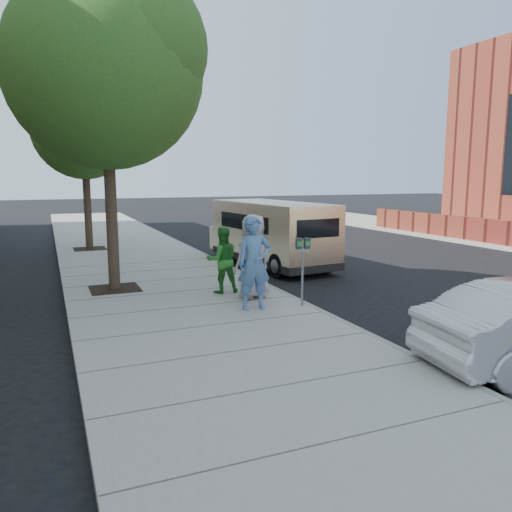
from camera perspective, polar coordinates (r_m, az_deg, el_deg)
name	(u,v)px	position (r m, az deg, el deg)	size (l,w,h in m)	color
ground	(234,308)	(11.27, -2.50, -6.00)	(120.00, 120.00, 0.00)	black
sidewalk	(191,310)	(10.96, -7.44, -6.10)	(5.00, 60.00, 0.15)	gray
curb_face	(292,299)	(11.81, 4.09, -4.94)	(0.12, 60.00, 0.16)	gray
tree_near	(107,63)	(12.98, -16.70, 20.34)	(4.62, 4.60, 7.53)	black
tree_far	(84,124)	(20.37, -19.01, 14.10)	(3.92, 3.80, 6.49)	black
parking_meter	(303,257)	(10.73, 5.37, -0.11)	(0.32, 0.16, 1.48)	gray
van	(270,232)	(16.44, 1.63, 2.74)	(2.44, 5.84, 2.11)	beige
person_officer	(254,263)	(10.45, -0.21, -0.83)	(0.72, 0.47, 1.97)	#5078AA
person_green_shirt	(222,260)	(12.00, -3.87, -0.45)	(0.78, 0.61, 1.60)	#2D892D
person_gray_shirt	(253,256)	(11.42, -0.30, -0.05)	(0.95, 0.62, 1.94)	#ACACAE
person_striped_polo	(260,254)	(12.73, 0.43, 0.27)	(0.98, 0.41, 1.66)	slate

